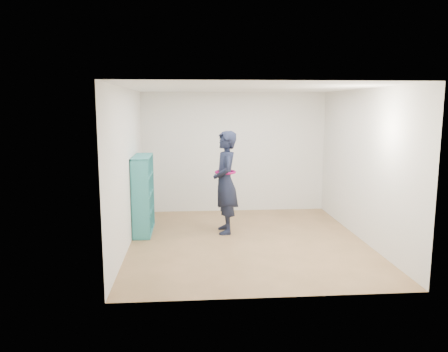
{
  "coord_description": "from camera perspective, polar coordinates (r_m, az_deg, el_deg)",
  "views": [
    {
      "loc": [
        -0.98,
        -7.21,
        2.32
      ],
      "look_at": [
        -0.38,
        0.3,
        1.1
      ],
      "focal_mm": 35.0,
      "sensor_mm": 36.0,
      "label": 1
    }
  ],
  "objects": [
    {
      "name": "wall_front",
      "position": [
        5.15,
        6.5,
        -2.26
      ],
      "size": [
        4.0,
        0.02,
        2.6
      ],
      "primitive_type": "cube",
      "color": "white",
      "rests_on": "floor"
    },
    {
      "name": "floor",
      "position": [
        7.63,
        3.06,
        -8.49
      ],
      "size": [
        4.5,
        4.5,
        0.0
      ],
      "primitive_type": "plane",
      "color": "olive",
      "rests_on": "ground"
    },
    {
      "name": "smartphone",
      "position": [
        7.96,
        -0.97,
        0.1
      ],
      "size": [
        0.04,
        0.1,
        0.13
      ],
      "rotation": [
        0.4,
        0.0,
        0.35
      ],
      "color": "silver",
      "rests_on": "person"
    },
    {
      "name": "ceiling",
      "position": [
        7.28,
        3.24,
        11.41
      ],
      "size": [
        4.5,
        4.5,
        0.0
      ],
      "primitive_type": "plane",
      "color": "white",
      "rests_on": "wall_back"
    },
    {
      "name": "wall_right",
      "position": [
        7.87,
        17.75,
        1.33
      ],
      "size": [
        0.02,
        4.5,
        2.6
      ],
      "primitive_type": "cube",
      "color": "white",
      "rests_on": "floor"
    },
    {
      "name": "wall_back",
      "position": [
        9.56,
        1.34,
        3.09
      ],
      "size": [
        4.0,
        0.02,
        2.6
      ],
      "primitive_type": "cube",
      "color": "white",
      "rests_on": "floor"
    },
    {
      "name": "bookshelf",
      "position": [
        8.13,
        -10.69,
        -2.52
      ],
      "size": [
        0.31,
        1.06,
        1.42
      ],
      "color": "teal",
      "rests_on": "floor"
    },
    {
      "name": "person",
      "position": [
        7.93,
        0.18,
        -0.83
      ],
      "size": [
        0.49,
        0.71,
        1.87
      ],
      "rotation": [
        0.0,
        0.0,
        -1.51
      ],
      "color": "black",
      "rests_on": "floor"
    },
    {
      "name": "wall_left",
      "position": [
        7.35,
        -12.5,
        1.02
      ],
      "size": [
        0.02,
        4.5,
        2.6
      ],
      "primitive_type": "cube",
      "color": "white",
      "rests_on": "floor"
    }
  ]
}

